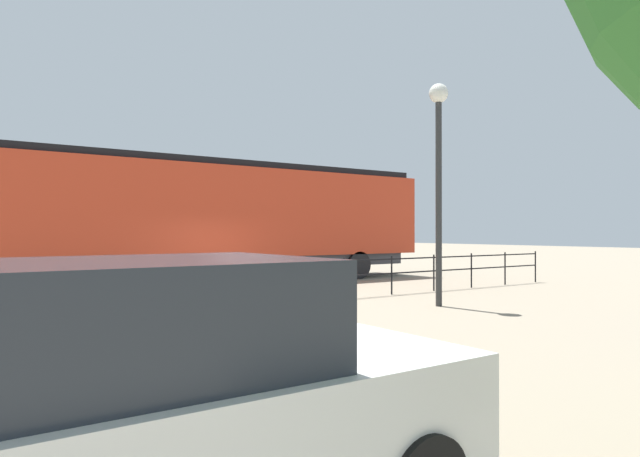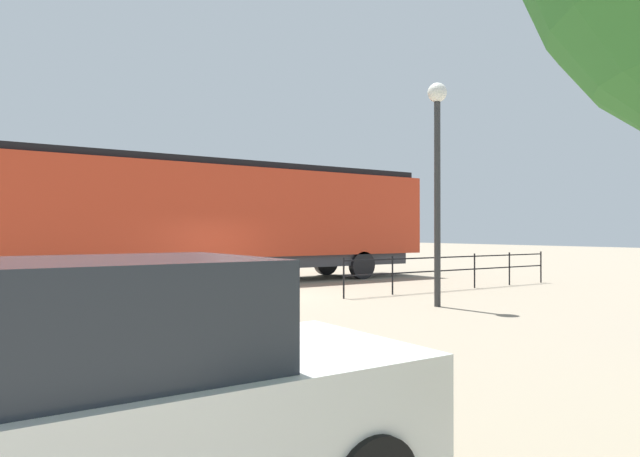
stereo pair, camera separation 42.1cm
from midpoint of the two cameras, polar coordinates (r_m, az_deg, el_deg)
name	(u,v)px [view 2 (the right image)]	position (r m, az deg, el deg)	size (l,w,h in m)	color
ground_plane	(248,295)	(16.89, -6.59, -6.76)	(120.00, 120.00, 0.00)	gray
locomotive	(240,217)	(21.03, -7.59, 1.20)	(2.87, 16.67, 4.41)	red
parked_car_white	(80,402)	(3.70, -20.03, -16.19)	(1.85, 4.33, 1.73)	silver
lamp_post	(437,151)	(14.67, 12.63, 7.69)	(0.49, 0.49, 5.66)	#2D2D2D
platform_fence	(456,267)	(18.96, 14.23, -3.77)	(0.05, 9.09, 1.16)	black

